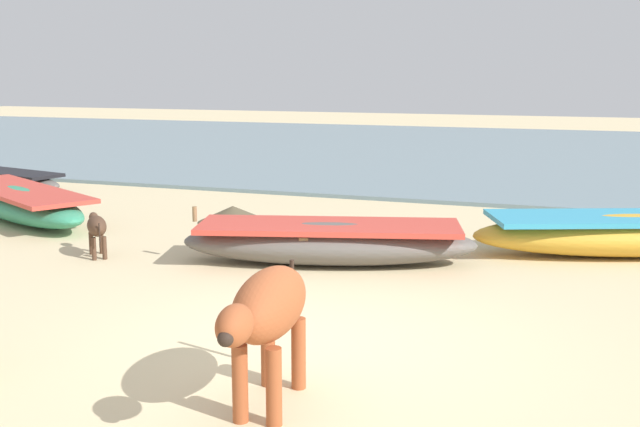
% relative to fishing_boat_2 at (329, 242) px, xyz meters
% --- Properties ---
extents(ground, '(80.00, 80.00, 0.00)m').
position_rel_fishing_boat_2_xyz_m(ground, '(0.89, -2.95, -0.29)').
color(ground, beige).
extents(sea_water, '(60.00, 20.00, 0.08)m').
position_rel_fishing_boat_2_xyz_m(sea_water, '(0.89, 15.04, -0.25)').
color(sea_water, slate).
rests_on(sea_water, ground).
extents(fishing_boat_2, '(4.03, 2.12, 0.74)m').
position_rel_fishing_boat_2_xyz_m(fishing_boat_2, '(0.00, 0.00, 0.00)').
color(fishing_boat_2, '#5B5651').
rests_on(fishing_boat_2, ground).
extents(fishing_boat_3, '(4.66, 2.76, 0.76)m').
position_rel_fishing_boat_2_xyz_m(fishing_boat_3, '(3.82, 1.91, 0.01)').
color(fishing_boat_3, gold).
rests_on(fishing_boat_3, ground).
extents(fishing_boat_5, '(4.50, 3.11, 0.74)m').
position_rel_fishing_boat_2_xyz_m(fishing_boat_5, '(-6.02, 1.10, 0.00)').
color(fishing_boat_5, '#338C66').
rests_on(fishing_boat_5, ground).
extents(cow_adult_rust, '(0.60, 1.62, 1.05)m').
position_rel_fishing_boat_2_xyz_m(cow_adult_rust, '(1.05, -4.30, 0.46)').
color(cow_adult_rust, '#9E4C28').
rests_on(cow_adult_rust, ground).
extents(calf_far_dark, '(0.70, 0.74, 0.57)m').
position_rel_fishing_boat_2_xyz_m(calf_far_dark, '(-3.11, -0.72, 0.11)').
color(calf_far_dark, '#4C3323').
rests_on(calf_far_dark, ground).
extents(debris_pile_1, '(1.51, 1.51, 0.27)m').
position_rel_fishing_boat_2_xyz_m(debris_pile_1, '(-2.47, 2.13, -0.16)').
color(debris_pile_1, brown).
rests_on(debris_pile_1, ground).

